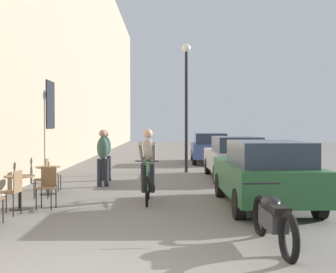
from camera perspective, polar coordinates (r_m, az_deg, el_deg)
name	(u,v)px	position (r m, az deg, el deg)	size (l,w,h in m)	color
building_facade_left	(60,24)	(19.87, -13.48, 13.71)	(0.54, 68.00, 12.09)	tan
cafe_table_mid	(19,185)	(10.17, -18.34, -5.85)	(0.64, 0.64, 0.72)	black
cafe_chair_mid_toward_street	(13,189)	(9.56, -19.06, -6.34)	(0.43, 0.43, 0.89)	black
cafe_chair_mid_toward_wall	(47,185)	(10.08, -15.06, -5.92)	(0.41, 0.41, 0.89)	black
cafe_table_far	(48,174)	(12.14, -14.98, -4.66)	(0.64, 0.64, 0.72)	black
cafe_chair_far_toward_street	(45,177)	(11.54, -15.37, -4.99)	(0.44, 0.44, 0.89)	black
cafe_chair_far_toward_wall	(51,172)	(12.71, -14.65, -4.40)	(0.39, 0.39, 0.89)	black
cyclist_on_bicycle	(148,167)	(10.63, -2.58, -3.90)	(0.52, 1.76, 1.74)	black
pedestrian_near	(103,155)	(13.29, -8.27, -2.28)	(0.36, 0.28, 1.67)	#26262D
pedestrian_mid	(106,152)	(14.78, -7.89, -1.96)	(0.36, 0.27, 1.65)	#26262D
street_lamp	(186,91)	(17.22, 2.34, 5.78)	(0.32, 0.32, 4.90)	black
parked_car_nearest	(264,173)	(10.06, 12.12, -4.53)	(1.78, 4.13, 1.46)	#23512D
parked_car_second	(234,157)	(15.34, 8.42, -2.55)	(1.73, 4.02, 1.42)	#B7B7BC
parked_car_third	(210,147)	(21.60, 5.29, -1.39)	(1.81, 4.08, 1.43)	#384C84
parked_motorcycle	(273,219)	(6.94, 13.20, -10.16)	(0.62, 2.15, 0.92)	black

